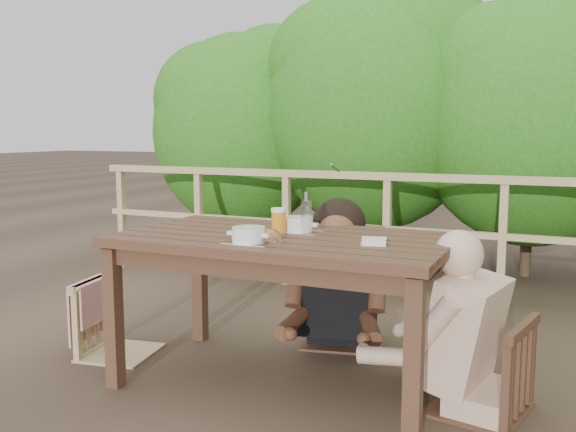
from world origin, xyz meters
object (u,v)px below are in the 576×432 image
at_px(bottle, 306,215).
at_px(chair_left, 118,286).
at_px(table, 284,311).
at_px(chair_far, 341,272).
at_px(soup_far, 297,226).
at_px(chair_right, 482,322).
at_px(bread_roll, 266,236).
at_px(butter_tub, 374,243).
at_px(beer_glass, 279,222).
at_px(tumbler, 276,242).
at_px(soup_near, 249,236).
at_px(diner_right, 491,266).
at_px(woman, 343,231).

bearing_deg(bottle, chair_left, -175.18).
relative_size(table, bottle, 7.19).
height_order(chair_far, soup_far, chair_far).
distance_m(table, chair_right, 1.00).
height_order(bread_roll, butter_tub, bread_roll).
bearing_deg(table, butter_tub, -9.05).
relative_size(bread_roll, beer_glass, 0.85).
distance_m(table, soup_far, 0.46).
height_order(chair_far, tumbler, chair_far).
relative_size(chair_left, soup_far, 3.01).
distance_m(chair_right, bread_roll, 1.11).
height_order(chair_right, butter_tub, chair_right).
height_order(chair_right, soup_near, chair_right).
height_order(table, chair_left, chair_left).
bearing_deg(chair_left, bread_roll, -108.99).
bearing_deg(chair_right, soup_far, -82.09).
height_order(soup_far, bread_roll, soup_far).
xyz_separation_m(soup_far, tumbler, (0.08, -0.45, -0.01)).
relative_size(table, bread_roll, 13.09).
height_order(diner_right, bottle, diner_right).
bearing_deg(bottle, table, -137.20).
bearing_deg(table, chair_right, 4.66).
xyz_separation_m(chair_far, tumbler, (0.04, -1.04, 0.37)).
bearing_deg(chair_right, soup_near, -60.63).
xyz_separation_m(table, diner_right, (1.03, 0.08, 0.32)).
relative_size(table, chair_left, 2.02).
height_order(table, butter_tub, butter_tub).
bearing_deg(beer_glass, chair_far, 82.15).
bearing_deg(table, bottle, 42.80).
height_order(beer_glass, bottle, bottle).
relative_size(beer_glass, butter_tub, 1.31).
bearing_deg(beer_glass, chair_left, -177.82).
xyz_separation_m(diner_right, butter_tub, (-0.52, -0.16, 0.10)).
bearing_deg(table, diner_right, 4.53).
xyz_separation_m(bottle, butter_tub, (0.42, -0.17, -0.09)).
distance_m(chair_left, beer_glass, 1.14).
bearing_deg(beer_glass, bread_roll, -81.52).
bearing_deg(tumbler, table, 107.58).
relative_size(chair_left, soup_near, 3.10).
xyz_separation_m(diner_right, bread_roll, (-1.04, -0.28, 0.11)).
height_order(woman, diner_right, diner_right).
bearing_deg(chair_far, soup_near, -109.50).
xyz_separation_m(bread_roll, tumbler, (0.11, -0.11, -0.00)).
bearing_deg(chair_right, bottle, -78.65).
xyz_separation_m(soup_near, butter_tub, (0.58, 0.18, -0.02)).
relative_size(soup_near, tumbler, 3.64).
relative_size(chair_right, butter_tub, 7.63).
bearing_deg(chair_left, bottle, -94.74).
bearing_deg(chair_far, chair_left, -158.98).
bearing_deg(tumbler, chair_right, 22.95).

